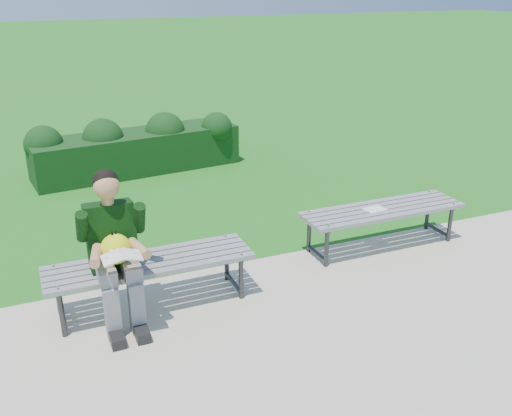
# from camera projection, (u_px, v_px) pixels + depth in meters

# --- Properties ---
(ground) EXTENTS (80.00, 80.00, 0.00)m
(ground) POSITION_uv_depth(u_px,v_px,m) (245.00, 263.00, 5.94)
(ground) COLOR #356F1A
(ground) RESTS_ON ground
(walkway) EXTENTS (30.00, 3.50, 0.02)m
(walkway) POSITION_uv_depth(u_px,v_px,m) (329.00, 358.00, 4.44)
(walkway) COLOR beige
(walkway) RESTS_ON ground
(hedge) EXTENTS (3.21, 1.14, 0.87)m
(hedge) POSITION_uv_depth(u_px,v_px,m) (135.00, 147.00, 8.63)
(hedge) COLOR #164212
(hedge) RESTS_ON ground
(bench_left) EXTENTS (1.80, 0.50, 0.46)m
(bench_left) POSITION_uv_depth(u_px,v_px,m) (150.00, 266.00, 4.99)
(bench_left) COLOR gray
(bench_left) RESTS_ON walkway
(bench_right) EXTENTS (1.80, 0.50, 0.46)m
(bench_right) POSITION_uv_depth(u_px,v_px,m) (382.00, 213.00, 6.12)
(bench_right) COLOR gray
(bench_right) RESTS_ON walkway
(seated_boy) EXTENTS (0.56, 0.76, 1.31)m
(seated_boy) POSITION_uv_depth(u_px,v_px,m) (114.00, 245.00, 4.68)
(seated_boy) COLOR slate
(seated_boy) RESTS_ON walkway
(paper_sheet) EXTENTS (0.24, 0.19, 0.01)m
(paper_sheet) POSITION_uv_depth(u_px,v_px,m) (375.00, 209.00, 6.07)
(paper_sheet) COLOR white
(paper_sheet) RESTS_ON bench_right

